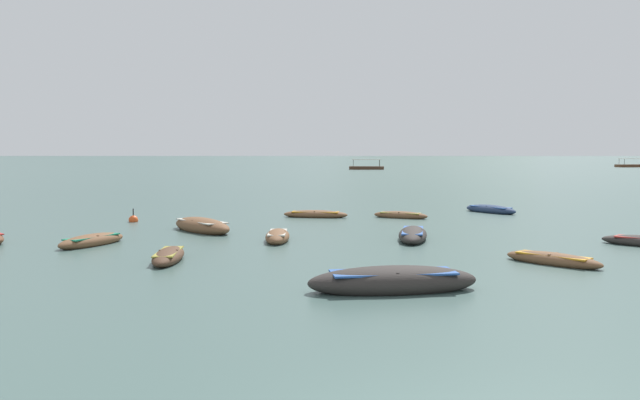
% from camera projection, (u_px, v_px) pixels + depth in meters
% --- Properties ---
extents(ground_plane, '(6000.00, 6000.00, 0.00)m').
position_uv_depth(ground_plane, '(343.00, 155.00, 1502.43)').
color(ground_plane, '#425B56').
extents(mountain_1, '(1552.08, 1552.08, 478.87)m').
position_uv_depth(mountain_1, '(175.00, 78.00, 1979.05)').
color(mountain_1, slate).
rests_on(mountain_1, ground).
extents(mountain_2, '(1381.32, 1381.32, 541.78)m').
position_uv_depth(mountain_2, '(434.00, 75.00, 2148.74)').
color(mountain_2, slate).
rests_on(mountain_2, ground).
extents(rowboat_1, '(1.73, 4.34, 0.65)m').
position_uv_depth(rowboat_1, '(413.00, 235.00, 27.00)').
color(rowboat_1, '#2D2826').
rests_on(rowboat_1, ground).
extents(rowboat_2, '(3.26, 2.09, 0.48)m').
position_uv_depth(rowboat_2, '(401.00, 215.00, 36.01)').
color(rowboat_2, brown).
rests_on(rowboat_2, ground).
extents(rowboat_3, '(3.83, 1.52, 0.52)m').
position_uv_depth(rowboat_3, '(315.00, 214.00, 36.41)').
color(rowboat_3, brown).
rests_on(rowboat_3, ground).
extents(rowboat_4, '(1.21, 3.33, 0.54)m').
position_uv_depth(rowboat_4, '(168.00, 256.00, 21.56)').
color(rowboat_4, '#4C3323').
rests_on(rowboat_4, ground).
extents(rowboat_6, '(2.99, 2.98, 0.49)m').
position_uv_depth(rowboat_6, '(553.00, 260.00, 20.96)').
color(rowboat_6, brown).
rests_on(rowboat_6, ground).
extents(rowboat_7, '(4.78, 2.23, 0.84)m').
position_uv_depth(rowboat_7, '(393.00, 281.00, 16.87)').
color(rowboat_7, '#2D2826').
rests_on(rowboat_7, ground).
extents(rowboat_8, '(2.19, 3.53, 0.57)m').
position_uv_depth(rowboat_8, '(92.00, 241.00, 25.31)').
color(rowboat_8, brown).
rests_on(rowboat_8, ground).
extents(rowboat_9, '(4.04, 4.34, 0.81)m').
position_uv_depth(rowboat_9, '(202.00, 226.00, 29.84)').
color(rowboat_9, brown).
rests_on(rowboat_9, ground).
extents(rowboat_10, '(3.11, 3.77, 0.60)m').
position_uv_depth(rowboat_10, '(490.00, 210.00, 39.30)').
color(rowboat_10, navy).
rests_on(rowboat_10, ground).
extents(rowboat_11, '(1.13, 3.22, 0.59)m').
position_uv_depth(rowboat_11, '(278.00, 236.00, 26.58)').
color(rowboat_11, brown).
rests_on(rowboat_11, ground).
extents(ferry_0, '(9.77, 4.75, 2.54)m').
position_uv_depth(ferry_0, '(634.00, 165.00, 171.97)').
color(ferry_0, brown).
rests_on(ferry_0, ground).
extents(ferry_2, '(8.01, 2.64, 2.54)m').
position_uv_depth(ferry_2, '(366.00, 168.00, 146.56)').
color(ferry_2, '#4C3323').
rests_on(ferry_2, ground).
extents(mooring_buoy, '(0.50, 0.50, 0.86)m').
position_uv_depth(mooring_buoy, '(133.00, 220.00, 33.96)').
color(mooring_buoy, '#DB4C1E').
rests_on(mooring_buoy, ground).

